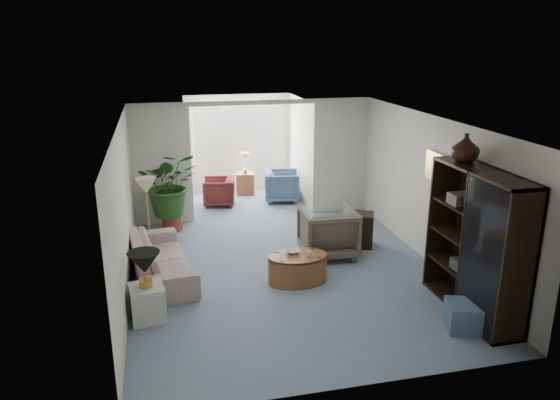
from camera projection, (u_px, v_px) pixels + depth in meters
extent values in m
plane|color=gray|center=(288.00, 274.00, 8.70)|extent=(6.00, 6.00, 0.00)
plane|color=gray|center=(246.00, 202.00, 12.51)|extent=(2.60, 2.60, 0.00)
cube|color=white|center=(162.00, 165.00, 10.71)|extent=(1.20, 0.12, 2.50)
cube|color=white|center=(340.00, 156.00, 11.53)|extent=(1.20, 0.12, 2.50)
cube|color=white|center=(253.00, 103.00, 10.77)|extent=(2.60, 0.12, 0.10)
cube|color=white|center=(238.00, 135.00, 13.11)|extent=(2.20, 0.02, 1.50)
cube|color=white|center=(238.00, 135.00, 13.08)|extent=(2.20, 0.02, 1.50)
cube|color=beige|center=(437.00, 167.00, 8.64)|extent=(0.04, 0.50, 0.40)
imported|color=beige|center=(160.00, 259.00, 8.53)|extent=(1.12, 2.26, 0.63)
cube|color=silver|center=(147.00, 303.00, 7.25)|extent=(0.51, 0.51, 0.50)
cone|color=black|center=(144.00, 263.00, 7.07)|extent=(0.44, 0.44, 0.30)
cone|color=#F9F3C6|center=(146.00, 186.00, 9.22)|extent=(0.36, 0.36, 0.28)
cylinder|color=brown|center=(298.00, 268.00, 8.40)|extent=(1.10, 1.10, 0.45)
imported|color=silver|center=(293.00, 251.00, 8.40)|extent=(0.26, 0.26, 0.06)
imported|color=silver|center=(309.00, 254.00, 8.25)|extent=(0.12, 0.12, 0.09)
imported|color=#695F52|center=(328.00, 232.00, 9.35)|extent=(0.99, 1.01, 0.87)
cube|color=black|center=(359.00, 230.00, 9.81)|extent=(0.65, 0.59, 0.63)
cube|color=black|center=(476.00, 243.00, 7.27)|extent=(0.49, 1.85, 2.05)
imported|color=black|center=(466.00, 148.00, 7.38)|extent=(0.39, 0.39, 0.40)
cube|color=slate|center=(465.00, 316.00, 7.04)|extent=(0.57, 0.57, 0.37)
cylinder|color=maroon|center=(172.00, 223.00, 10.64)|extent=(0.40, 0.40, 0.32)
imported|color=#23501B|center=(170.00, 184.00, 10.40)|extent=(1.17, 1.01, 1.30)
imported|color=slate|center=(282.00, 186.00, 12.51)|extent=(0.92, 0.90, 0.72)
imported|color=#581E20|center=(219.00, 192.00, 12.20)|extent=(0.81, 0.79, 0.64)
cube|color=brown|center=(245.00, 184.00, 13.07)|extent=(0.48, 0.41, 0.53)
cube|color=#474542|center=(480.00, 243.00, 7.10)|extent=(0.30, 0.26, 0.16)
cube|color=#312A26|center=(498.00, 219.00, 6.68)|extent=(0.30, 0.26, 0.16)
cube|color=#272422|center=(494.00, 286.00, 6.87)|extent=(0.30, 0.26, 0.16)
cube|color=#4E4C49|center=(461.00, 199.00, 7.49)|extent=(0.30, 0.26, 0.16)
cube|color=#302E2C|center=(464.00, 264.00, 7.53)|extent=(0.30, 0.26, 0.16)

